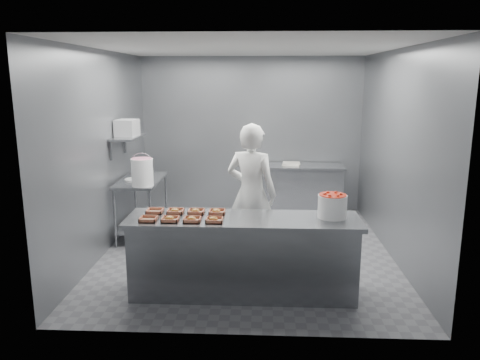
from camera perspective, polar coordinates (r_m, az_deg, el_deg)
name	(u,v)px	position (r m, az deg, el deg)	size (l,w,h in m)	color
floor	(247,250)	(6.77, 0.86, -8.58)	(4.50, 4.50, 0.00)	#4C4C51
ceiling	(248,48)	(6.34, 0.94, 15.79)	(4.50, 4.50, 0.00)	white
wall_back	(251,134)	(8.63, 1.39, 5.57)	(4.00, 0.04, 2.80)	slate
wall_left	(104,153)	(6.77, -16.30, 3.20)	(0.04, 4.50, 2.80)	slate
wall_right	(395,155)	(6.65, 18.41, 2.90)	(0.04, 4.50, 2.80)	slate
service_counter	(243,256)	(5.35, 0.38, -9.21)	(2.60, 0.70, 0.90)	slate
prep_table	(142,198)	(7.40, -11.86, -2.22)	(0.60, 1.20, 0.90)	slate
back_counter	(301,190)	(8.48, 7.39, -1.16)	(1.50, 0.60, 0.90)	slate
wall_shelf	(128,137)	(7.26, -13.50, 5.14)	(0.35, 0.90, 0.03)	slate
tray_0	(148,219)	(5.19, -11.10, -4.67)	(0.19, 0.18, 0.04)	tan
tray_1	(170,219)	(5.14, -8.52, -4.71)	(0.19, 0.18, 0.06)	tan
tray_2	(192,219)	(5.10, -5.87, -4.78)	(0.19, 0.18, 0.06)	tan
tray_3	(214,220)	(5.07, -3.18, -4.84)	(0.19, 0.18, 0.06)	tan
tray_4	(155,211)	(5.48, -10.34, -3.74)	(0.19, 0.18, 0.04)	tan
tray_5	(175,211)	(5.43, -7.90, -3.76)	(0.19, 0.18, 0.06)	tan
tray_6	(196,211)	(5.39, -5.38, -3.82)	(0.19, 0.18, 0.06)	tan
tray_7	(217,212)	(5.36, -2.84, -3.87)	(0.19, 0.18, 0.06)	tan
worker	(251,194)	(6.16, 1.39, -1.68)	(0.68, 0.44, 1.86)	white
strawberry_tub	(332,205)	(5.28, 11.19, -3.03)	(0.32, 0.32, 0.27)	white
glaze_bucket	(142,172)	(6.83, -11.83, 1.02)	(0.33, 0.31, 0.48)	white
bucket_lid	(136,180)	(7.23, -12.53, 0.03)	(0.34, 0.34, 0.03)	white
rag	(142,176)	(7.51, -11.85, 0.48)	(0.13, 0.11, 0.02)	#CCB28C
appliance	(127,128)	(7.23, -13.61, 6.20)	(0.29, 0.33, 0.25)	gray
paper_stack	(291,164)	(8.37, 6.26, 1.99)	(0.30, 0.22, 0.05)	silver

